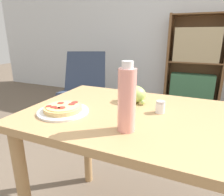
{
  "coord_description": "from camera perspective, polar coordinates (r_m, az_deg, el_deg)",
  "views": [
    {
      "loc": [
        0.24,
        -0.89,
        1.11
      ],
      "look_at": [
        -0.12,
        -0.05,
        0.82
      ],
      "focal_mm": 32.0,
      "sensor_mm": 36.0,
      "label": 1
    }
  ],
  "objects": [
    {
      "name": "drink_bottle",
      "position": [
        0.73,
        4.26,
        -0.37
      ],
      "size": [
        0.07,
        0.07,
        0.26
      ],
      "color": "pink",
      "rests_on": "dining_table"
    },
    {
      "name": "bookshelf",
      "position": [
        3.39,
        22.45,
        8.41
      ],
      "size": [
        0.84,
        0.27,
        1.42
      ],
      "color": "brown",
      "rests_on": "ground_plane"
    },
    {
      "name": "grape_bunch",
      "position": [
        1.08,
        6.08,
        1.14
      ],
      "size": [
        0.15,
        0.11,
        0.09
      ],
      "color": "#A8CC66",
      "rests_on": "dining_table"
    },
    {
      "name": "pizza_on_plate",
      "position": [
        0.97,
        -13.77,
        -3.19
      ],
      "size": [
        0.24,
        0.24,
        0.04
      ],
      "color": "white",
      "rests_on": "dining_table"
    },
    {
      "name": "wall_back",
      "position": [
        3.53,
        21.01,
        19.51
      ],
      "size": [
        8.0,
        0.05,
        2.6
      ],
      "color": "silver",
      "rests_on": "ground_plane"
    },
    {
      "name": "salt_shaker",
      "position": [
        0.96,
        13.58,
        -2.59
      ],
      "size": [
        0.04,
        0.04,
        0.06
      ],
      "color": "white",
      "rests_on": "dining_table"
    },
    {
      "name": "lounge_chair_near",
      "position": [
        2.88,
        -7.84,
        0.69
      ],
      "size": [
        0.8,
        0.93,
        0.88
      ],
      "rotation": [
        0.0,
        0.0,
        0.42
      ],
      "color": "slate",
      "rests_on": "ground_plane"
    },
    {
      "name": "dining_table",
      "position": [
        0.99,
        8.15,
        -11.0
      ],
      "size": [
        1.09,
        0.72,
        0.76
      ],
      "color": "tan",
      "rests_on": "ground_plane"
    }
  ]
}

